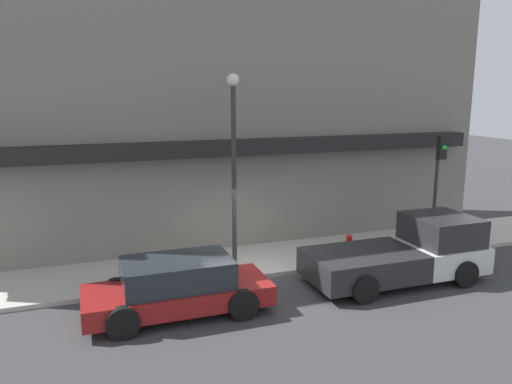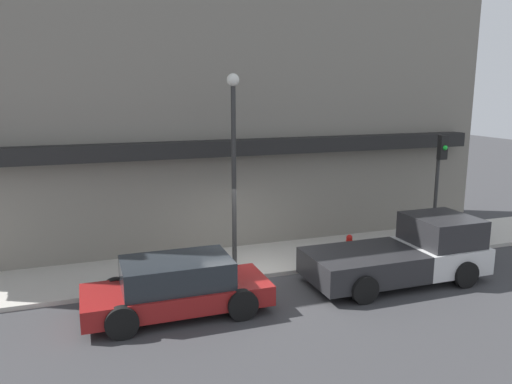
{
  "view_description": "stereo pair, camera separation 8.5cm",
  "coord_description": "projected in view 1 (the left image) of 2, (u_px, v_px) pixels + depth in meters",
  "views": [
    {
      "loc": [
        -4.49,
        -12.73,
        5.36
      ],
      "look_at": [
        0.47,
        1.12,
        2.33
      ],
      "focal_mm": 35.0,
      "sensor_mm": 36.0,
      "label": 1
    },
    {
      "loc": [
        -4.41,
        -12.76,
        5.36
      ],
      "look_at": [
        0.47,
        1.12,
        2.33
      ],
      "focal_mm": 35.0,
      "sensor_mm": 36.0,
      "label": 2
    }
  ],
  "objects": [
    {
      "name": "traffic_light",
      "position": [
        439.0,
        170.0,
        16.68
      ],
      "size": [
        0.28,
        0.42,
        3.76
      ],
      "color": "#2D2D2D",
      "rests_on": "sidewalk"
    },
    {
      "name": "parked_car",
      "position": [
        178.0,
        287.0,
        12.05
      ],
      "size": [
        4.47,
        1.99,
        1.37
      ],
      "rotation": [
        0.0,
        0.0,
        -0.0
      ],
      "color": "maroon",
      "rests_on": "ground"
    },
    {
      "name": "building",
      "position": [
        212.0,
        79.0,
        17.09
      ],
      "size": [
        19.8,
        3.8,
        11.46
      ],
      "color": "gray",
      "rests_on": "ground"
    },
    {
      "name": "street_lamp",
      "position": [
        234.0,
        149.0,
        14.43
      ],
      "size": [
        0.36,
        0.36,
        5.68
      ],
      "color": "#2D2D2D",
      "rests_on": "sidewalk"
    },
    {
      "name": "ground_plane",
      "position": [
        254.0,
        280.0,
        14.3
      ],
      "size": [
        80.0,
        80.0,
        0.0
      ],
      "primitive_type": "plane",
      "color": "#38383A"
    },
    {
      "name": "fire_hydrant",
      "position": [
        349.0,
        244.0,
        16.08
      ],
      "size": [
        0.21,
        0.21,
        0.66
      ],
      "color": "red",
      "rests_on": "sidewalk"
    },
    {
      "name": "sidewalk",
      "position": [
        239.0,
        262.0,
        15.58
      ],
      "size": [
        36.0,
        2.79,
        0.13
      ],
      "color": "#B7B2A8",
      "rests_on": "ground"
    },
    {
      "name": "pickup_truck",
      "position": [
        406.0,
        253.0,
        14.2
      ],
      "size": [
        5.15,
        2.29,
        1.77
      ],
      "rotation": [
        0.0,
        0.0,
        -0.04
      ],
      "color": "silver",
      "rests_on": "ground"
    }
  ]
}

